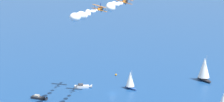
# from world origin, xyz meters

# --- Properties ---
(ground_plane) EXTENTS (2000.00, 2000.00, 0.00)m
(ground_plane) POSITION_xyz_m (0.00, 0.00, 0.00)
(ground_plane) COLOR navy
(sailboat_far_port) EXTENTS (7.29, 11.30, 14.04)m
(sailboat_far_port) POSITION_xyz_m (50.70, -12.75, 6.41)
(sailboat_far_port) COLOR black
(sailboat_far_port) RESTS_ON ground_plane
(motorboat_far_stbd) EXTENTS (8.57, 6.55, 2.53)m
(motorboat_far_stbd) POSITION_xyz_m (-6.69, 14.87, 0.68)
(motorboat_far_stbd) COLOR white
(motorboat_far_stbd) RESTS_ON ground_plane
(motorboat_inshore) EXTENTS (5.95, 7.68, 2.27)m
(motorboat_inshore) POSITION_xyz_m (-30.79, 13.28, 0.61)
(motorboat_inshore) COLOR black
(motorboat_inshore) RESTS_ON ground_plane
(sailboat_ahead) EXTENTS (4.69, 7.76, 9.72)m
(sailboat_ahead) POSITION_xyz_m (10.93, 0.31, 4.44)
(sailboat_ahead) COLOR #23478C
(sailboat_ahead) RESTS_ON ground_plane
(marker_buoy) EXTENTS (1.10, 1.10, 2.10)m
(marker_buoy) POSITION_xyz_m (18.33, 22.01, 0.39)
(marker_buoy) COLOR orange
(marker_buoy) RESTS_ON ground_plane
(biplane_lead) EXTENTS (6.68, 6.41, 3.76)m
(biplane_lead) POSITION_xyz_m (-3.86, 4.68, 39.59)
(biplane_lead) COLOR orange
(wingwalker_lead) EXTENTS (0.70, 0.76, 1.78)m
(wingwalker_lead) POSITION_xyz_m (-3.48, 4.28, 41.71)
(wingwalker_lead) COLOR #1E4CB2
(smoke_trail_lead) EXTENTS (24.96, 22.28, 4.15)m
(smoke_trail_lead) POSITION_xyz_m (-23.55, -13.15, 39.51)
(smoke_trail_lead) COLOR white
(biplane_wingman) EXTENTS (6.68, 6.41, 3.76)m
(biplane_wingman) POSITION_xyz_m (0.00, -8.28, 43.52)
(biplane_wingman) COLOR orange
(smoke_trail_wingman) EXTENTS (21.17, 19.87, 3.56)m
(smoke_trail_wingman) POSITION_xyz_m (-17.32, -23.96, 43.36)
(smoke_trail_wingman) COLOR white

